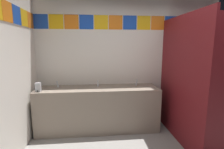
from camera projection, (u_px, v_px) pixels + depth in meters
name	position (u px, v px, depth m)	size (l,w,h in m)	color
wall_back	(129.00, 58.00, 3.62)	(3.77, 0.09, 2.78)	silver
vanity_counter	(98.00, 108.00, 3.39)	(2.35, 0.58, 0.86)	gray
faucet_left	(58.00, 85.00, 3.32)	(0.04, 0.10, 0.14)	silver
faucet_center	(98.00, 84.00, 3.40)	(0.04, 0.10, 0.14)	silver
faucet_right	(136.00, 83.00, 3.47)	(0.04, 0.10, 0.14)	silver
soap_dispenser	(38.00, 87.00, 3.03)	(0.09, 0.09, 0.16)	#B7BABF
stall_divider	(198.00, 83.00, 2.69)	(0.92, 1.57, 2.17)	maroon
toilet	(200.00, 114.00, 3.44)	(0.39, 0.49, 0.74)	white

